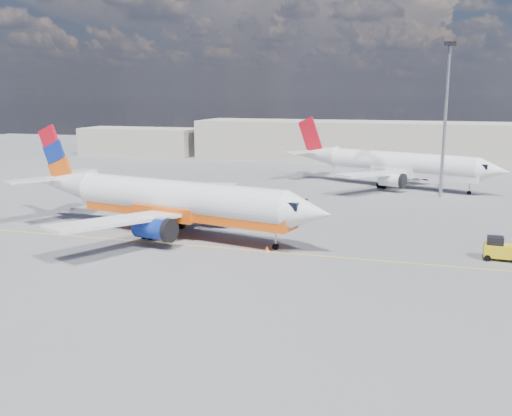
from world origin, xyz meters
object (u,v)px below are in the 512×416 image
(main_jet, at_px, (171,200))
(traffic_cone, at_px, (267,249))
(second_jet, at_px, (395,165))
(gse_tug, at_px, (500,249))

(main_jet, bearing_deg, traffic_cone, -4.46)
(second_jet, height_order, gse_tug, second_jet)
(main_jet, distance_m, traffic_cone, 11.61)
(second_jet, distance_m, traffic_cone, 40.47)
(main_jet, xyz_separation_m, second_jet, (19.59, 36.21, -0.17))
(gse_tug, relative_size, traffic_cone, 5.29)
(gse_tug, xyz_separation_m, traffic_cone, (-19.53, -3.06, -0.67))
(second_jet, xyz_separation_m, gse_tug, (10.63, -36.30, -2.42))
(main_jet, distance_m, gse_tug, 30.33)
(second_jet, relative_size, gse_tug, 11.46)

